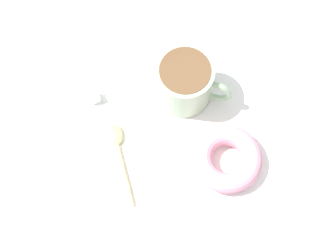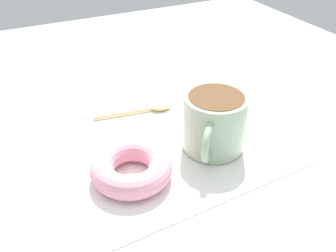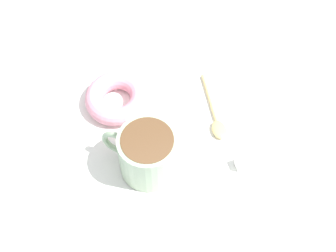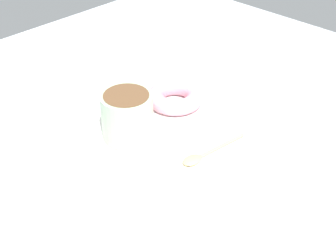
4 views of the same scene
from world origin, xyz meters
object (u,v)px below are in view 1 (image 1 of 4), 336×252
object	(u,v)px
donut	(227,159)
sugar_cube	(95,97)
coffee_cup	(185,82)
spoon	(118,146)

from	to	relation	value
donut	sugar_cube	distance (cm)	23.38
coffee_cup	spoon	world-z (taller)	coffee_cup
spoon	sugar_cube	distance (cm)	8.99
coffee_cup	donut	xyz separation A→B (cm)	(13.17, 1.09, -2.76)
donut	spoon	xyz separation A→B (cm)	(-9.05, -14.47, -1.19)
sugar_cube	donut	bearing A→B (deg)	39.53
donut	coffee_cup	bearing A→B (deg)	-175.28
donut	sugar_cube	bearing A→B (deg)	-140.47
coffee_cup	spoon	size ratio (longest dim) A/B	0.78
spoon	sugar_cube	size ratio (longest dim) A/B	8.27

